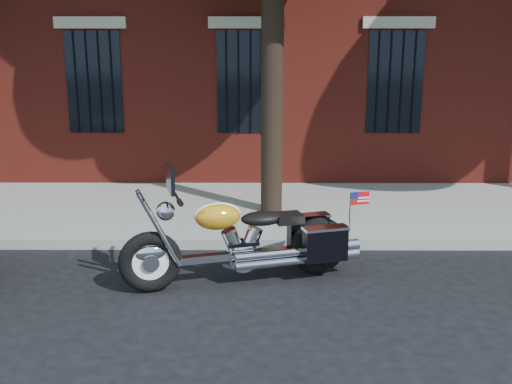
{
  "coord_description": "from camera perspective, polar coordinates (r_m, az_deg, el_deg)",
  "views": [
    {
      "loc": [
        0.28,
        -6.48,
        2.74
      ],
      "look_at": [
        0.25,
        0.8,
        0.98
      ],
      "focal_mm": 40.0,
      "sensor_mm": 36.0,
      "label": 1
    }
  ],
  "objects": [
    {
      "name": "ground",
      "position": [
        7.04,
        -2.08,
        -9.33
      ],
      "size": [
        120.0,
        120.0,
        0.0
      ],
      "primitive_type": "plane",
      "color": "black",
      "rests_on": "ground"
    },
    {
      "name": "curb",
      "position": [
        8.31,
        -1.7,
        -5.15
      ],
      "size": [
        40.0,
        0.16,
        0.15
      ],
      "primitive_type": "cube",
      "color": "gray",
      "rests_on": "ground"
    },
    {
      "name": "sidewalk",
      "position": [
        10.1,
        -1.34,
        -1.73
      ],
      "size": [
        40.0,
        3.6,
        0.15
      ],
      "primitive_type": "cube",
      "color": "gray",
      "rests_on": "ground"
    },
    {
      "name": "motorcycle",
      "position": [
        6.98,
        -0.61,
        -5.05
      ],
      "size": [
        2.99,
        1.35,
        1.51
      ],
      "rotation": [
        0.0,
        0.0,
        0.28
      ],
      "color": "black",
      "rests_on": "ground"
    }
  ]
}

